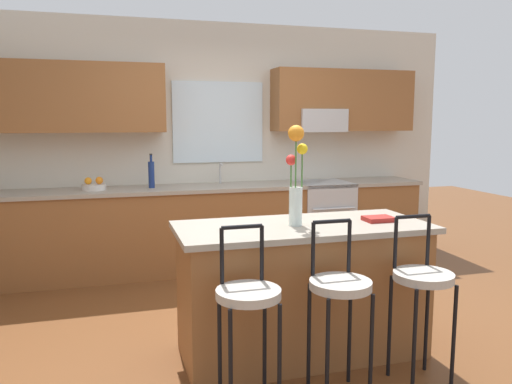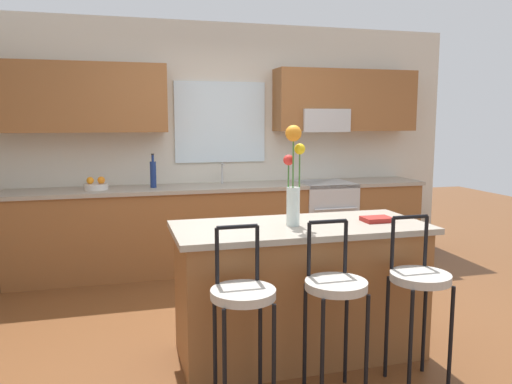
{
  "view_description": "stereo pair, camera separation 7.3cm",
  "coord_description": "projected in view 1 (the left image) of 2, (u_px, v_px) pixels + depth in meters",
  "views": [
    {
      "loc": [
        -1.21,
        -3.68,
        1.62
      ],
      "look_at": [
        0.02,
        0.55,
        1.0
      ],
      "focal_mm": 35.65,
      "sensor_mm": 36.0,
      "label": 1
    },
    {
      "loc": [
        -1.14,
        -3.69,
        1.62
      ],
      "look_at": [
        0.02,
        0.55,
        1.0
      ],
      "focal_mm": 35.65,
      "sensor_mm": 36.0,
      "label": 2
    }
  ],
  "objects": [
    {
      "name": "back_wall_assembly",
      "position": [
        220.0,
        131.0,
        5.74
      ],
      "size": [
        5.6,
        0.5,
        2.7
      ],
      "color": "beige",
      "rests_on": "ground"
    },
    {
      "name": "cookbook",
      "position": [
        379.0,
        219.0,
        3.57
      ],
      "size": [
        0.2,
        0.15,
        0.03
      ],
      "primitive_type": "cube",
      "color": "maroon",
      "rests_on": "kitchen_island"
    },
    {
      "name": "flower_vase",
      "position": [
        296.0,
        175.0,
        3.37
      ],
      "size": [
        0.14,
        0.13,
        0.67
      ],
      "color": "silver",
      "rests_on": "kitchen_island"
    },
    {
      "name": "counter_run",
      "position": [
        225.0,
        226.0,
        5.61
      ],
      "size": [
        4.56,
        0.64,
        0.92
      ],
      "color": "brown",
      "rests_on": "ground"
    },
    {
      "name": "bottle_olive_oil",
      "position": [
        151.0,
        174.0,
        5.31
      ],
      "size": [
        0.06,
        0.06,
        0.36
      ],
      "color": "navy",
      "rests_on": "counter_run"
    },
    {
      "name": "bar_stool_far",
      "position": [
        422.0,
        284.0,
        3.09
      ],
      "size": [
        0.36,
        0.36,
        1.04
      ],
      "color": "black",
      "rests_on": "ground"
    },
    {
      "name": "fruit_bowl_oranges",
      "position": [
        94.0,
        186.0,
        5.16
      ],
      "size": [
        0.24,
        0.24,
        0.13
      ],
      "color": "silver",
      "rests_on": "counter_run"
    },
    {
      "name": "ground_plane",
      "position": [
        272.0,
        325.0,
        4.06
      ],
      "size": [
        14.0,
        14.0,
        0.0
      ],
      "primitive_type": "plane",
      "color": "brown"
    },
    {
      "name": "oven_range",
      "position": [
        322.0,
        221.0,
        5.9
      ],
      "size": [
        0.6,
        0.64,
        0.92
      ],
      "color": "#B7BABC",
      "rests_on": "ground"
    },
    {
      "name": "sink_faucet",
      "position": [
        220.0,
        171.0,
        5.66
      ],
      "size": [
        0.02,
        0.13,
        0.23
      ],
      "color": "#B7BABC",
      "rests_on": "counter_run"
    },
    {
      "name": "bar_stool_middle",
      "position": [
        340.0,
        293.0,
        2.94
      ],
      "size": [
        0.36,
        0.36,
        1.04
      ],
      "color": "black",
      "rests_on": "ground"
    },
    {
      "name": "kitchen_island",
      "position": [
        302.0,
        289.0,
        3.52
      ],
      "size": [
        1.73,
        0.76,
        0.92
      ],
      "color": "brown",
      "rests_on": "ground"
    },
    {
      "name": "bar_stool_near",
      "position": [
        248.0,
        302.0,
        2.78
      ],
      "size": [
        0.36,
        0.36,
        1.04
      ],
      "color": "black",
      "rests_on": "ground"
    }
  ]
}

